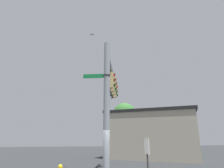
# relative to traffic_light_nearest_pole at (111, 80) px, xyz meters

# --- Properties ---
(signal_pole) EXTENTS (0.32, 0.32, 7.20)m
(signal_pole) POSITION_rel_traffic_light_nearest_pole_xyz_m (1.99, -0.57, -2.10)
(signal_pole) COLOR gray
(signal_pole) RESTS_ON ground
(mast_arm) EXTENTS (5.79, 1.79, 0.22)m
(mast_arm) POSITION_rel_traffic_light_nearest_pole_xyz_m (-0.88, 0.22, 0.81)
(mast_arm) COLOR gray
(traffic_light_nearest_pole) EXTENTS (0.54, 0.49, 1.31)m
(traffic_light_nearest_pole) POSITION_rel_traffic_light_nearest_pole_xyz_m (0.00, 0.00, 0.00)
(traffic_light_nearest_pole) COLOR black
(traffic_light_mid_inner) EXTENTS (0.54, 0.49, 1.31)m
(traffic_light_mid_inner) POSITION_rel_traffic_light_nearest_pole_xyz_m (-0.92, 0.25, 0.00)
(traffic_light_mid_inner) COLOR black
(traffic_light_mid_outer) EXTENTS (0.54, 0.49, 1.31)m
(traffic_light_mid_outer) POSITION_rel_traffic_light_nearest_pole_xyz_m (-1.84, 0.51, 0.00)
(traffic_light_mid_outer) COLOR black
(traffic_light_arm_end) EXTENTS (0.54, 0.49, 1.31)m
(traffic_light_arm_end) POSITION_rel_traffic_light_nearest_pole_xyz_m (-2.76, 0.76, 0.00)
(traffic_light_arm_end) COLOR black
(street_name_sign) EXTENTS (0.53, 1.41, 0.22)m
(street_name_sign) POSITION_rel_traffic_light_nearest_pole_xyz_m (1.90, -0.86, -0.41)
(street_name_sign) COLOR #147238
(bird_flying) EXTENTS (0.24, 0.35, 0.12)m
(bird_flying) POSITION_rel_traffic_light_nearest_pole_xyz_m (-1.75, -1.24, 4.26)
(bird_flying) COLOR gray
(storefront_building) EXTENTS (9.77, 10.90, 5.02)m
(storefront_building) POSITION_rel_traffic_light_nearest_pole_xyz_m (-8.70, 6.09, -3.18)
(storefront_building) COLOR #A89E89
(storefront_building) RESTS_ON ground
(tree_by_storefront) EXTENTS (2.93, 2.93, 6.44)m
(tree_by_storefront) POSITION_rel_traffic_light_nearest_pole_xyz_m (-11.70, 3.80, -0.80)
(tree_by_storefront) COLOR #4C3823
(tree_by_storefront) RESTS_ON ground
(historical_marker) EXTENTS (0.60, 0.08, 2.13)m
(historical_marker) POSITION_rel_traffic_light_nearest_pole_xyz_m (1.89, 1.49, -4.30)
(historical_marker) COLOR #333333
(historical_marker) RESTS_ON ground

